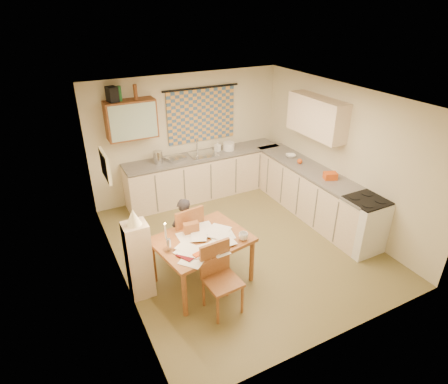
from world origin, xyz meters
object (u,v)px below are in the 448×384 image
counter_right (310,192)px  stove (362,224)px  shelf_stand (139,260)px  chair_far (185,244)px  counter_back (205,175)px  dining_table (203,260)px  person (184,231)px

counter_right → stove: size_ratio=3.18×
stove → shelf_stand: size_ratio=0.80×
chair_far → stove: bearing=151.6°
counter_back → dining_table: size_ratio=2.32×
counter_right → shelf_stand: (-3.54, -0.72, 0.13)m
counter_back → person: (-1.23, -1.92, 0.11)m
stove → counter_right: bearing=90.0°
chair_far → person: (-0.01, 0.00, 0.24)m
shelf_stand → chair_far: bearing=26.8°
counter_back → person: bearing=-122.8°
counter_back → dining_table: (-1.18, -2.49, -0.07)m
person → stove: bearing=145.9°
person → counter_back: bearing=-136.2°
dining_table → chair_far: bearing=84.3°
dining_table → chair_far: (-0.04, 0.57, -0.06)m
counter_right → chair_far: size_ratio=2.88×
stove → chair_far: 2.90m
counter_back → shelf_stand: bearing=-131.3°
dining_table → chair_far: chair_far is taller
person → shelf_stand: size_ratio=0.96×
shelf_stand → counter_right: bearing=11.5°
person → shelf_stand: (-0.82, -0.42, 0.02)m
shelf_stand → counter_back: bearing=48.7°
stove → shelf_stand: (-3.54, 0.60, 0.12)m
counter_back → person: size_ratio=2.96×
counter_right → dining_table: counter_right is taller
counter_right → person: size_ratio=2.65×
dining_table → shelf_stand: (-0.88, 0.15, 0.20)m
dining_table → shelf_stand: shelf_stand is taller
chair_far → shelf_stand: shelf_stand is taller
dining_table → person: size_ratio=1.28×
chair_far → counter_right: bearing=178.6°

